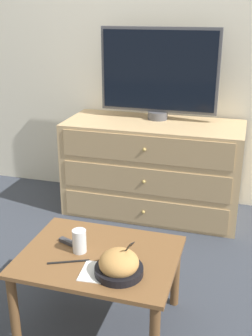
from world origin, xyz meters
TOP-DOWN VIEW (x-y plane):
  - ground_plane at (0.00, 0.00)m, footprint 12.00×12.00m
  - wall_back at (0.00, 0.03)m, footprint 12.00×0.05m
  - dresser at (-0.04, -0.30)m, footprint 1.27×0.56m
  - tv at (-0.04, -0.19)m, footprint 0.85×0.15m
  - coffee_table at (-0.00, -1.57)m, footprint 0.72×0.56m
  - takeout_bowl at (0.13, -1.69)m, footprint 0.21×0.21m
  - drink_cup at (-0.10, -1.57)m, footprint 0.07×0.07m
  - napkin at (0.05, -1.71)m, footprint 0.17×0.17m
  - knife at (-0.11, -1.67)m, footprint 0.18×0.09m
  - remote_control at (-0.16, -1.53)m, footprint 0.14×0.07m

SIDE VIEW (x-z plane):
  - ground_plane at x=0.00m, z-range 0.00..0.00m
  - coffee_table at x=0.00m, z-range 0.13..0.52m
  - dresser at x=-0.04m, z-range 0.00..0.69m
  - napkin at x=0.05m, z-range 0.39..0.39m
  - knife at x=-0.11m, z-range 0.39..0.39m
  - remote_control at x=-0.16m, z-range 0.39..0.41m
  - takeout_bowl at x=0.13m, z-range 0.35..0.51m
  - drink_cup at x=-0.10m, z-range 0.38..0.49m
  - tv at x=-0.04m, z-range 0.70..1.35m
  - wall_back at x=0.00m, z-range 0.00..2.60m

